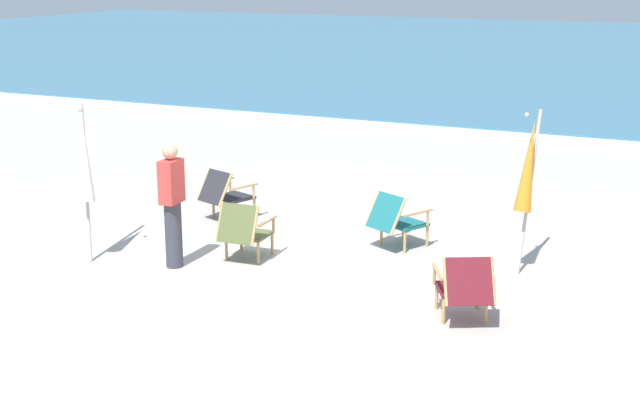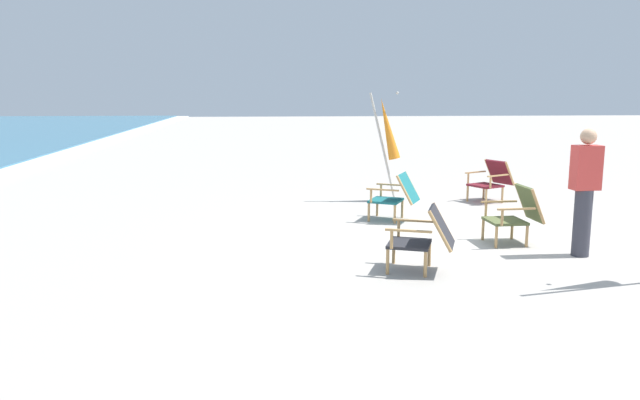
{
  "view_description": "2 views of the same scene",
  "coord_description": "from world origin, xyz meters",
  "px_view_note": "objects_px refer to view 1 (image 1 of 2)",
  "views": [
    {
      "loc": [
        4.96,
        -9.88,
        3.83
      ],
      "look_at": [
        -0.11,
        1.21,
        0.57
      ],
      "focal_mm": 50.0,
      "sensor_mm": 36.0,
      "label": 1
    },
    {
      "loc": [
        -8.77,
        3.26,
        2.11
      ],
      "look_at": [
        -0.11,
        2.56,
        0.56
      ],
      "focal_mm": 35.0,
      "sensor_mm": 36.0,
      "label": 2
    }
  ],
  "objects_px": {
    "beach_chair_mid_center": "(225,193)",
    "umbrella_furled_orange": "(528,167)",
    "beach_chair_front_left": "(396,219)",
    "umbrella_furled_white": "(84,159)",
    "beach_chair_back_left": "(465,286)",
    "person_near_chairs": "(172,204)",
    "beach_chair_back_right": "(244,230)"
  },
  "relations": [
    {
      "from": "beach_chair_back_left",
      "to": "umbrella_furled_white",
      "type": "xyz_separation_m",
      "value": [
        -5.17,
        0.1,
        0.92
      ]
    },
    {
      "from": "beach_chair_back_right",
      "to": "umbrella_furled_white",
      "type": "relative_size",
      "value": 0.39
    },
    {
      "from": "beach_chair_front_left",
      "to": "umbrella_furled_white",
      "type": "bearing_deg",
      "value": -150.11
    },
    {
      "from": "beach_chair_mid_center",
      "to": "beach_chair_back_left",
      "type": "bearing_deg",
      "value": -28.56
    },
    {
      "from": "beach_chair_mid_center",
      "to": "umbrella_furled_orange",
      "type": "xyz_separation_m",
      "value": [
        4.66,
        -0.44,
        0.93
      ]
    },
    {
      "from": "umbrella_furled_white",
      "to": "beach_chair_back_left",
      "type": "bearing_deg",
      "value": -1.09
    },
    {
      "from": "umbrella_furled_orange",
      "to": "beach_chair_front_left",
      "type": "bearing_deg",
      "value": 174.14
    },
    {
      "from": "beach_chair_mid_center",
      "to": "person_near_chairs",
      "type": "relative_size",
      "value": 0.56
    },
    {
      "from": "beach_chair_back_left",
      "to": "beach_chair_mid_center",
      "type": "height_order",
      "value": "same"
    },
    {
      "from": "beach_chair_back_left",
      "to": "beach_chair_back_right",
      "type": "bearing_deg",
      "value": 165.75
    },
    {
      "from": "beach_chair_mid_center",
      "to": "umbrella_furled_white",
      "type": "bearing_deg",
      "value": -107.5
    },
    {
      "from": "beach_chair_front_left",
      "to": "person_near_chairs",
      "type": "distance_m",
      "value": 3.06
    },
    {
      "from": "beach_chair_back_left",
      "to": "person_near_chairs",
      "type": "bearing_deg",
      "value": 176.53
    },
    {
      "from": "beach_chair_back_right",
      "to": "beach_chair_front_left",
      "type": "bearing_deg",
      "value": 39.5
    },
    {
      "from": "beach_chair_back_left",
      "to": "umbrella_furled_white",
      "type": "height_order",
      "value": "umbrella_furled_white"
    },
    {
      "from": "beach_chair_back_right",
      "to": "beach_chair_mid_center",
      "type": "relative_size",
      "value": 0.89
    },
    {
      "from": "umbrella_furled_orange",
      "to": "umbrella_furled_white",
      "type": "height_order",
      "value": "umbrella_furled_orange"
    },
    {
      "from": "beach_chair_back_right",
      "to": "umbrella_furled_orange",
      "type": "relative_size",
      "value": 0.39
    },
    {
      "from": "beach_chair_back_right",
      "to": "beach_chair_mid_center",
      "type": "xyz_separation_m",
      "value": [
        -1.23,
        1.6,
        -0.01
      ]
    },
    {
      "from": "umbrella_furled_orange",
      "to": "person_near_chairs",
      "type": "xyz_separation_m",
      "value": [
        -4.14,
        -1.74,
        -0.52
      ]
    },
    {
      "from": "beach_chair_mid_center",
      "to": "umbrella_furled_white",
      "type": "xyz_separation_m",
      "value": [
        -0.73,
        -2.32,
        0.92
      ]
    },
    {
      "from": "beach_chair_back_right",
      "to": "beach_chair_back_left",
      "type": "distance_m",
      "value": 3.31
    },
    {
      "from": "beach_chair_back_right",
      "to": "beach_chair_back_left",
      "type": "relative_size",
      "value": 0.86
    },
    {
      "from": "beach_chair_back_left",
      "to": "umbrella_furled_white",
      "type": "bearing_deg",
      "value": 178.91
    },
    {
      "from": "person_near_chairs",
      "to": "beach_chair_back_left",
      "type": "bearing_deg",
      "value": -3.47
    },
    {
      "from": "beach_chair_front_left",
      "to": "beach_chair_back_left",
      "type": "xyz_separation_m",
      "value": [
        1.58,
        -2.16,
        -0.0
      ]
    },
    {
      "from": "beach_chair_front_left",
      "to": "umbrella_furled_orange",
      "type": "height_order",
      "value": "umbrella_furled_orange"
    },
    {
      "from": "beach_chair_back_left",
      "to": "umbrella_furled_orange",
      "type": "height_order",
      "value": "umbrella_furled_orange"
    },
    {
      "from": "beach_chair_back_right",
      "to": "umbrella_furled_white",
      "type": "bearing_deg",
      "value": -159.87
    },
    {
      "from": "beach_chair_mid_center",
      "to": "person_near_chairs",
      "type": "xyz_separation_m",
      "value": [
        0.51,
        -2.18,
        0.42
      ]
    },
    {
      "from": "beach_chair_front_left",
      "to": "beach_chair_back_left",
      "type": "height_order",
      "value": "beach_chair_front_left"
    },
    {
      "from": "beach_chair_mid_center",
      "to": "umbrella_furled_white",
      "type": "relative_size",
      "value": 0.44
    }
  ]
}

